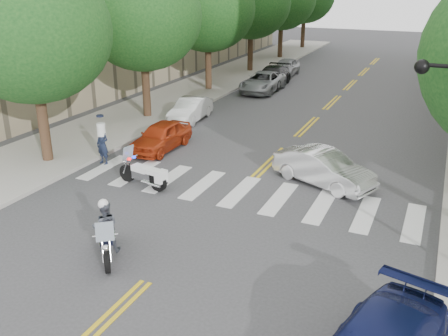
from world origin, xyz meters
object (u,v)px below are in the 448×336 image
Objects in this scene: motorcycle_police at (106,231)px; officer_standing at (103,144)px; motorcycle_parked at (146,175)px; convertible at (324,168)px.

motorcycle_police reaches higher than officer_standing.
officer_standing is at bearing -88.95° from motorcycle_police.
motorcycle_police is at bearing -149.71° from motorcycle_parked.
motorcycle_parked reaches higher than convertible.
motorcycle_police reaches higher than motorcycle_parked.
motorcycle_police is 8.96m from convertible.
motorcycle_police is at bearing 173.87° from convertible.
convertible is (4.40, 7.80, -0.13)m from motorcycle_police.
convertible is (9.16, 1.63, -0.20)m from officer_standing.
motorcycle_parked is at bearing -107.03° from motorcycle_police.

